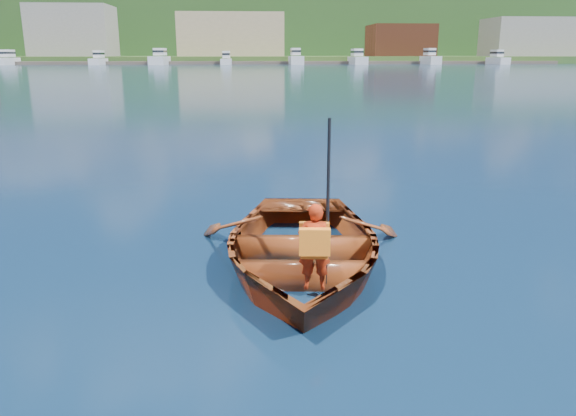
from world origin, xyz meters
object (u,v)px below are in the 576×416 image
(dock, at_px, (269,63))
(child_paddler, at_px, (315,245))
(marina_yachts, at_px, (233,59))
(rowboat, at_px, (300,247))

(dock, bearing_deg, child_paddler, -91.83)
(marina_yachts, bearing_deg, rowboat, -88.07)
(dock, distance_m, marina_yachts, 10.78)
(rowboat, relative_size, marina_yachts, 0.03)
(rowboat, bearing_deg, child_paddler, -85.27)
(child_paddler, bearing_deg, marina_yachts, 91.95)
(child_paddler, height_order, dock, child_paddler)
(child_paddler, relative_size, marina_yachts, 0.01)
(rowboat, height_order, dock, dock)
(child_paddler, bearing_deg, rowboat, 94.73)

